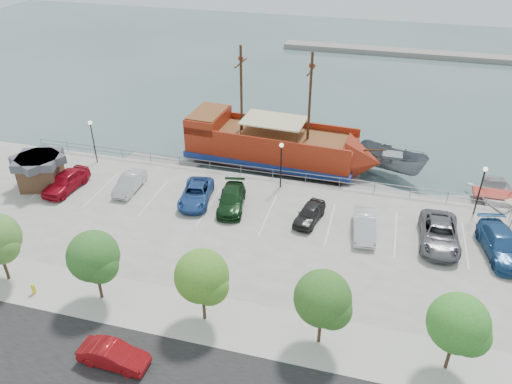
# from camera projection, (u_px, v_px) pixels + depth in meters

# --- Properties ---
(ground) EXTENTS (160.00, 160.00, 0.00)m
(ground) POSITION_uv_depth(u_px,v_px,m) (262.00, 239.00, 38.99)
(ground) COLOR #374C4C
(sidewalk) EXTENTS (100.00, 4.00, 0.05)m
(sidewalk) POSITION_uv_depth(u_px,v_px,m) (220.00, 322.00, 30.22)
(sidewalk) COLOR #B1AA9E
(sidewalk) RESTS_ON land_slab
(seawall_railing) EXTENTS (50.00, 0.06, 1.00)m
(seawall_railing) POSITION_uv_depth(u_px,v_px,m) (284.00, 175.00, 44.63)
(seawall_railing) COLOR slate
(seawall_railing) RESTS_ON land_slab
(far_shore) EXTENTS (40.00, 3.00, 0.80)m
(far_shore) POSITION_uv_depth(u_px,v_px,m) (405.00, 53.00, 81.89)
(far_shore) COLOR gray
(far_shore) RESTS_ON ground
(pirate_ship) EXTENTS (19.25, 6.41, 12.03)m
(pirate_ship) POSITION_uv_depth(u_px,v_px,m) (285.00, 148.00, 48.15)
(pirate_ship) COLOR maroon
(pirate_ship) RESTS_ON ground
(patrol_boat) EXTENTS (7.31, 5.09, 2.65)m
(patrol_boat) POSITION_uv_depth(u_px,v_px,m) (391.00, 163.00, 47.08)
(patrol_boat) COLOR slate
(patrol_boat) RESTS_ON ground
(speedboat) EXTENTS (4.70, 6.54, 1.34)m
(speedboat) POSITION_uv_depth(u_px,v_px,m) (497.00, 199.00, 42.83)
(speedboat) COLOR silver
(speedboat) RESTS_ON ground
(dock_west) EXTENTS (7.56, 2.96, 0.42)m
(dock_west) POSITION_uv_depth(u_px,v_px,m) (162.00, 164.00, 49.28)
(dock_west) COLOR gray
(dock_west) RESTS_ON ground
(dock_mid) EXTENTS (7.49, 3.88, 0.41)m
(dock_mid) POSITION_uv_depth(u_px,v_px,m) (383.00, 193.00, 44.50)
(dock_mid) COLOR gray
(dock_mid) RESTS_ON ground
(dock_east) EXTENTS (8.02, 4.05, 0.44)m
(dock_east) POSITION_uv_depth(u_px,v_px,m) (466.00, 204.00, 42.95)
(dock_east) COLOR gray
(dock_east) RESTS_ON ground
(shed) EXTENTS (4.38, 4.38, 2.87)m
(shed) POSITION_uv_depth(u_px,v_px,m) (40.00, 170.00, 43.34)
(shed) COLOR brown
(shed) RESTS_ON land_slab
(street_sedan) EXTENTS (4.00, 1.52, 1.30)m
(street_sedan) POSITION_uv_depth(u_px,v_px,m) (113.00, 355.00, 27.24)
(street_sedan) COLOR maroon
(street_sedan) RESTS_ON street
(fire_hydrant) EXTENTS (0.28, 0.28, 0.80)m
(fire_hydrant) POSITION_uv_depth(u_px,v_px,m) (33.00, 288.00, 32.11)
(fire_hydrant) COLOR yellow
(fire_hydrant) RESTS_ON sidewalk
(lamp_post_left) EXTENTS (0.36, 0.36, 4.28)m
(lamp_post_left) POSITION_uv_depth(u_px,v_px,m) (92.00, 134.00, 46.31)
(lamp_post_left) COLOR black
(lamp_post_left) RESTS_ON land_slab
(lamp_post_mid) EXTENTS (0.36, 0.36, 4.28)m
(lamp_post_mid) POSITION_uv_depth(u_px,v_px,m) (281.00, 158.00, 42.30)
(lamp_post_mid) COLOR black
(lamp_post_mid) RESTS_ON land_slab
(lamp_post_right) EXTENTS (0.36, 0.36, 4.28)m
(lamp_post_right) POSITION_uv_depth(u_px,v_px,m) (482.00, 182.00, 38.74)
(lamp_post_right) COLOR black
(lamp_post_right) RESTS_ON land_slab
(tree_c) EXTENTS (3.30, 3.20, 5.00)m
(tree_c) POSITION_uv_depth(u_px,v_px,m) (95.00, 258.00, 30.20)
(tree_c) COLOR #473321
(tree_c) RESTS_ON sidewalk
(tree_d) EXTENTS (3.30, 3.20, 5.00)m
(tree_d) POSITION_uv_depth(u_px,v_px,m) (204.00, 279.00, 28.64)
(tree_d) COLOR #473321
(tree_d) RESTS_ON sidewalk
(tree_e) EXTENTS (3.30, 3.20, 5.00)m
(tree_e) POSITION_uv_depth(u_px,v_px,m) (325.00, 301.00, 27.09)
(tree_e) COLOR #473321
(tree_e) RESTS_ON sidewalk
(tree_f) EXTENTS (3.30, 3.20, 5.00)m
(tree_f) POSITION_uv_depth(u_px,v_px,m) (461.00, 326.00, 25.53)
(tree_f) COLOR #473321
(tree_f) RESTS_ON sidewalk
(parked_car_a) EXTENTS (2.39, 5.04, 1.67)m
(parked_car_a) POSITION_uv_depth(u_px,v_px,m) (66.00, 181.00, 43.10)
(parked_car_a) COLOR maroon
(parked_car_a) RESTS_ON land_slab
(parked_car_b) EXTENTS (1.57, 4.25, 1.39)m
(parked_car_b) POSITION_uv_depth(u_px,v_px,m) (130.00, 183.00, 43.11)
(parked_car_b) COLOR #BDBDBD
(parked_car_b) RESTS_ON land_slab
(parked_car_c) EXTENTS (3.15, 5.41, 1.42)m
(parked_car_c) POSITION_uv_depth(u_px,v_px,m) (196.00, 194.00, 41.53)
(parked_car_c) COLOR #23488A
(parked_car_c) RESTS_ON land_slab
(parked_car_d) EXTENTS (2.92, 5.32, 1.46)m
(parked_car_d) POSITION_uv_depth(u_px,v_px,m) (232.00, 200.00, 40.73)
(parked_car_d) COLOR black
(parked_car_d) RESTS_ON land_slab
(parked_car_e) EXTENTS (2.39, 4.24, 1.36)m
(parked_car_e) POSITION_uv_depth(u_px,v_px,m) (309.00, 213.00, 39.07)
(parked_car_e) COLOR black
(parked_car_e) RESTS_ON land_slab
(parked_car_f) EXTENTS (2.05, 4.66, 1.49)m
(parked_car_f) POSITION_uv_depth(u_px,v_px,m) (364.00, 225.00, 37.59)
(parked_car_f) COLOR silver
(parked_car_f) RESTS_ON land_slab
(parked_car_g) EXTENTS (2.78, 5.90, 1.63)m
(parked_car_g) POSITION_uv_depth(u_px,v_px,m) (440.00, 234.00, 36.53)
(parked_car_g) COLOR #5B5B5F
(parked_car_g) RESTS_ON land_slab
(parked_car_h) EXTENTS (3.46, 6.14, 1.68)m
(parked_car_h) POSITION_uv_depth(u_px,v_px,m) (502.00, 245.00, 35.39)
(parked_car_h) COLOR navy
(parked_car_h) RESTS_ON land_slab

